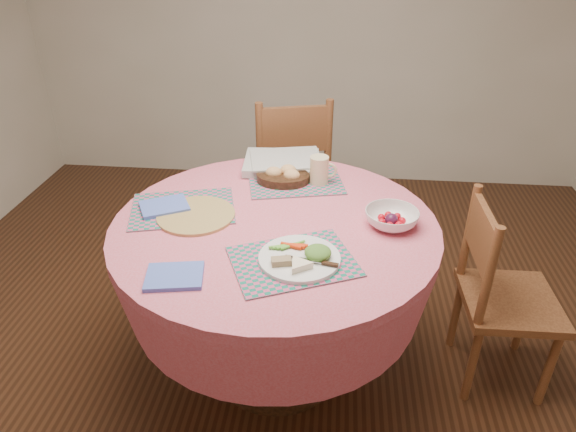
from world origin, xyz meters
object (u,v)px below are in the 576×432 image
object	(u,v)px
fruit_bowl	(392,219)
chair_back	(290,172)
dining_table	(275,264)
wicker_trivet	(196,215)
bread_bowl	(283,176)
dinner_plate	(301,257)
chair_right	(500,293)
latte_mug	(320,170)

from	to	relation	value
fruit_bowl	chair_back	bearing A→B (deg)	116.09
dining_table	wicker_trivet	bearing A→B (deg)	177.83
chair_back	fruit_bowl	distance (m)	1.10
dining_table	bread_bowl	bearing A→B (deg)	90.80
bread_bowl	fruit_bowl	world-z (taller)	bread_bowl
chair_back	dinner_plate	xyz separation A→B (m)	(0.16, -1.23, 0.27)
wicker_trivet	chair_right	bearing A→B (deg)	2.29
dining_table	bread_bowl	distance (m)	0.41
bread_bowl	fruit_bowl	xyz separation A→B (m)	(0.44, -0.32, -0.00)
wicker_trivet	dining_table	bearing A→B (deg)	-2.17
dining_table	wicker_trivet	xyz separation A→B (m)	(-0.31, 0.01, 0.20)
bread_bowl	chair_back	bearing A→B (deg)	92.72
chair_back	fruit_bowl	size ratio (longest dim) A/B	3.64
chair_back	dinner_plate	size ratio (longest dim) A/B	3.47
bread_bowl	fruit_bowl	bearing A→B (deg)	-36.12
dining_table	chair_right	world-z (taller)	chair_right
bread_bowl	chair_right	bearing A→B (deg)	-17.13
dinner_plate	latte_mug	world-z (taller)	latte_mug
chair_right	fruit_bowl	size ratio (longest dim) A/B	3.19
dining_table	fruit_bowl	distance (m)	0.49
chair_back	fruit_bowl	world-z (taller)	chair_back
chair_right	dinner_plate	size ratio (longest dim) A/B	3.05
bread_bowl	latte_mug	size ratio (longest dim) A/B	1.92
chair_right	dinner_plate	distance (m)	0.91
chair_right	dining_table	bearing A→B (deg)	92.67
fruit_bowl	latte_mug	bearing A→B (deg)	131.06
wicker_trivet	chair_back	bearing A→B (deg)	74.28
dinner_plate	bread_bowl	size ratio (longest dim) A/B	1.20
fruit_bowl	wicker_trivet	bearing A→B (deg)	-179.41
wicker_trivet	bread_bowl	distance (m)	0.45
dining_table	chair_back	size ratio (longest dim) A/B	1.30
chair_right	fruit_bowl	bearing A→B (deg)	93.84
dining_table	latte_mug	bearing A→B (deg)	66.17
chair_back	latte_mug	world-z (taller)	chair_back
chair_right	bread_bowl	world-z (taller)	chair_right
chair_right	fruit_bowl	distance (m)	0.58
wicker_trivet	latte_mug	world-z (taller)	latte_mug
latte_mug	fruit_bowl	size ratio (longest dim) A/B	0.46
chair_right	latte_mug	xyz separation A→B (m)	(-0.75, 0.28, 0.38)
dinner_plate	latte_mug	distance (m)	0.60
bread_bowl	latte_mug	world-z (taller)	latte_mug
chair_right	bread_bowl	xyz separation A→B (m)	(-0.91, 0.28, 0.35)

